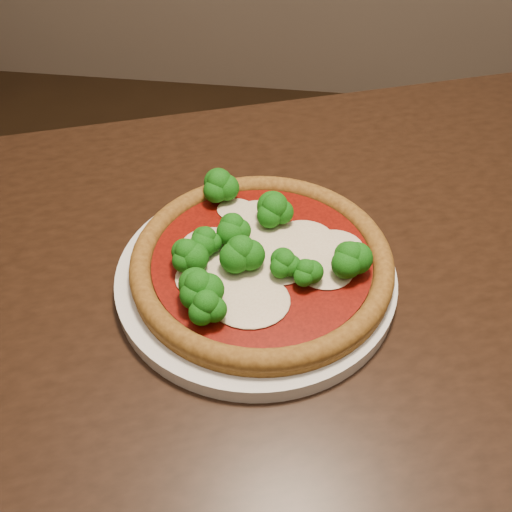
# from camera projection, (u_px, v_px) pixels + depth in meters

# --- Properties ---
(dining_table) EXTENTS (1.48, 1.14, 0.75)m
(dining_table) POSITION_uv_depth(u_px,v_px,m) (313.00, 319.00, 0.72)
(dining_table) COLOR black
(dining_table) RESTS_ON floor
(plate) EXTENTS (0.30, 0.30, 0.02)m
(plate) POSITION_uv_depth(u_px,v_px,m) (256.00, 276.00, 0.62)
(plate) COLOR silver
(plate) RESTS_ON dining_table
(pizza) EXTENTS (0.28, 0.28, 0.06)m
(pizza) POSITION_uv_depth(u_px,v_px,m) (258.00, 257.00, 0.61)
(pizza) COLOR brown
(pizza) RESTS_ON plate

